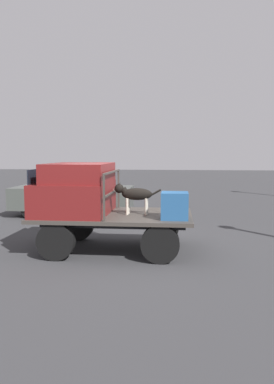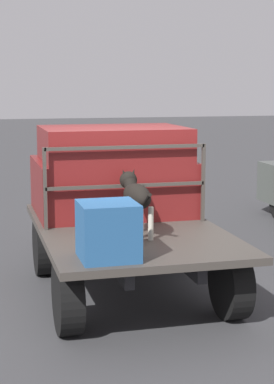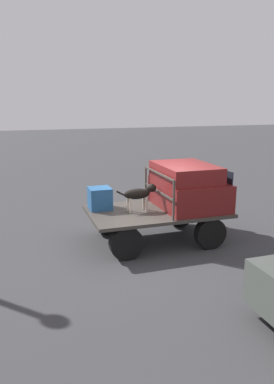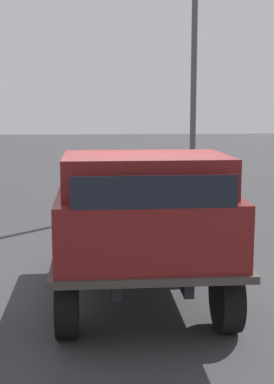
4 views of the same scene
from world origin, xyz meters
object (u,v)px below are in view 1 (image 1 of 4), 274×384
at_px(cargo_crate, 175,206).
at_px(parked_sedan, 74,193).
at_px(flatbed_truck, 114,224).
at_px(dog, 134,194).

height_order(cargo_crate, parked_sedan, parked_sedan).
xyz_separation_m(flatbed_truck, parked_sedan, (2.15, -4.54, 0.19)).
relative_size(flatbed_truck, cargo_crate, 6.24).
bearing_deg(cargo_crate, flatbed_truck, -21.14).
height_order(dog, cargo_crate, dog).
relative_size(cargo_crate, parked_sedan, 0.13).
height_order(flatbed_truck, cargo_crate, cargo_crate).
xyz_separation_m(dog, cargo_crate, (-0.91, 0.50, -0.17)).
relative_size(flatbed_truck, dog, 3.20).
height_order(flatbed_truck, parked_sedan, parked_sedan).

